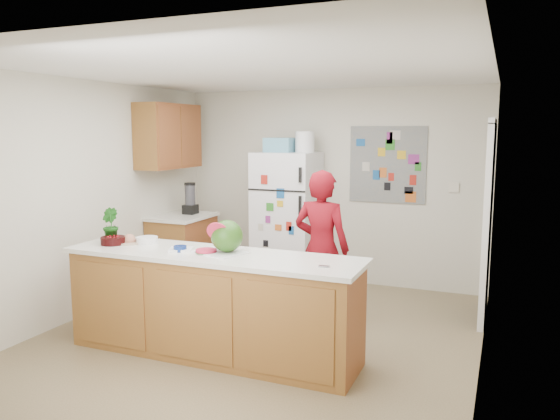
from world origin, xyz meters
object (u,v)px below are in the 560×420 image
at_px(person, 321,248).
at_px(cherry_bowl, 113,240).
at_px(watermelon, 227,236).
at_px(refrigerator, 287,219).

xyz_separation_m(person, cherry_bowl, (-1.67, -1.13, 0.16)).
bearing_deg(person, cherry_bowl, 37.05).
xyz_separation_m(watermelon, cherry_bowl, (-1.16, -0.07, -0.12)).
bearing_deg(watermelon, refrigerator, 99.24).
bearing_deg(cherry_bowl, watermelon, 3.68).
height_order(refrigerator, person, refrigerator).
bearing_deg(person, watermelon, 67.15).
bearing_deg(person, refrigerator, -52.31).
bearing_deg(watermelon, cherry_bowl, -176.32).
bearing_deg(refrigerator, person, -55.29).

